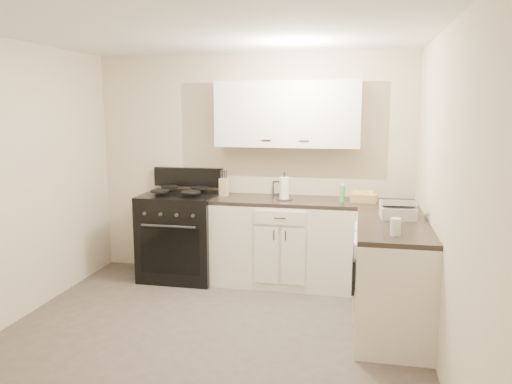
% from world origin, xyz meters
% --- Properties ---
extents(floor, '(3.60, 3.60, 0.00)m').
position_xyz_m(floor, '(0.00, 0.00, 0.00)').
color(floor, '#473F38').
rests_on(floor, ground).
extents(ceiling, '(3.60, 3.60, 0.00)m').
position_xyz_m(ceiling, '(0.00, 0.00, 2.50)').
color(ceiling, white).
rests_on(ceiling, wall_back).
extents(wall_back, '(3.60, 0.00, 3.60)m').
position_xyz_m(wall_back, '(0.00, 1.80, 1.25)').
color(wall_back, beige).
rests_on(wall_back, ground).
extents(wall_right, '(0.00, 3.60, 3.60)m').
position_xyz_m(wall_right, '(1.80, 0.00, 1.25)').
color(wall_right, beige).
rests_on(wall_right, ground).
extents(wall_left, '(0.00, 3.60, 3.60)m').
position_xyz_m(wall_left, '(-1.80, 0.00, 1.25)').
color(wall_left, beige).
rests_on(wall_left, ground).
extents(wall_front, '(3.60, 0.00, 3.60)m').
position_xyz_m(wall_front, '(0.00, -1.80, 1.25)').
color(wall_front, beige).
rests_on(wall_front, ground).
extents(base_cabinets_back, '(1.55, 0.60, 0.90)m').
position_xyz_m(base_cabinets_back, '(0.43, 1.50, 0.45)').
color(base_cabinets_back, silver).
rests_on(base_cabinets_back, floor).
extents(base_cabinets_right, '(0.60, 1.90, 0.90)m').
position_xyz_m(base_cabinets_right, '(1.50, 0.85, 0.45)').
color(base_cabinets_right, silver).
rests_on(base_cabinets_right, floor).
extents(countertop_back, '(1.55, 0.60, 0.04)m').
position_xyz_m(countertop_back, '(0.43, 1.50, 0.92)').
color(countertop_back, black).
rests_on(countertop_back, base_cabinets_back).
extents(countertop_right, '(0.60, 1.90, 0.04)m').
position_xyz_m(countertop_right, '(1.50, 0.85, 0.92)').
color(countertop_right, black).
rests_on(countertop_right, base_cabinets_right).
extents(upper_cabinets, '(1.55, 0.30, 0.70)m').
position_xyz_m(upper_cabinets, '(0.43, 1.65, 1.84)').
color(upper_cabinets, white).
rests_on(upper_cabinets, wall_back).
extents(stove, '(0.83, 0.71, 1.00)m').
position_xyz_m(stove, '(-0.75, 1.48, 0.46)').
color(stove, black).
rests_on(stove, floor).
extents(knife_block, '(0.09, 0.09, 0.19)m').
position_xyz_m(knife_block, '(-0.27, 1.58, 1.04)').
color(knife_block, '#D7B884').
rests_on(knife_block, countertop_back).
extents(paper_towel, '(0.13, 0.13, 0.24)m').
position_xyz_m(paper_towel, '(0.43, 1.46, 1.06)').
color(paper_towel, white).
rests_on(paper_towel, countertop_back).
extents(soap_bottle, '(0.07, 0.07, 0.17)m').
position_xyz_m(soap_bottle, '(1.04, 1.47, 1.02)').
color(soap_bottle, '#51B746').
rests_on(soap_bottle, countertop_back).
extents(picture_frame, '(0.13, 0.08, 0.16)m').
position_xyz_m(picture_frame, '(0.31, 1.76, 1.02)').
color(picture_frame, black).
rests_on(picture_frame, countertop_back).
extents(wicker_basket, '(0.28, 0.21, 0.09)m').
position_xyz_m(wicker_basket, '(1.26, 1.51, 0.98)').
color(wicker_basket, tan).
rests_on(wicker_basket, countertop_right).
extents(countertop_grill, '(0.31, 0.29, 0.11)m').
position_xyz_m(countertop_grill, '(1.55, 0.78, 0.99)').
color(countertop_grill, silver).
rests_on(countertop_grill, countertop_right).
extents(glass_jar, '(0.09, 0.09, 0.13)m').
position_xyz_m(glass_jar, '(1.48, 0.15, 1.01)').
color(glass_jar, silver).
rests_on(glass_jar, countertop_right).
extents(oven_mitt_near, '(0.02, 0.17, 0.29)m').
position_xyz_m(oven_mitt_near, '(1.18, 0.34, 0.53)').
color(oven_mitt_near, black).
rests_on(oven_mitt_near, base_cabinets_right).
extents(oven_mitt_far, '(0.02, 0.17, 0.30)m').
position_xyz_m(oven_mitt_far, '(1.18, 0.59, 0.44)').
color(oven_mitt_far, black).
rests_on(oven_mitt_far, base_cabinets_right).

